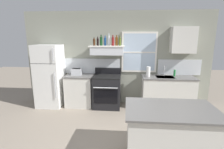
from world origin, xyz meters
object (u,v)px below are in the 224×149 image
at_px(refrigerator, 50,76).
at_px(bottle_dark_green_wine, 101,41).
at_px(bottle_blue_liqueur, 105,41).
at_px(bottle_red_label_wine, 113,41).
at_px(bottle_balsamic_dark, 98,42).
at_px(toaster, 77,72).
at_px(bottle_brown_stout, 94,42).
at_px(bottle_olive_oil_square, 120,42).
at_px(paper_towel_roll, 148,72).
at_px(bottle_clear_tall, 109,40).
at_px(kitchen_island, 169,135).
at_px(stove_range, 107,91).
at_px(bottle_amber_wine, 117,41).
at_px(dish_soap_bottle, 175,73).

bearing_deg(refrigerator, bottle_dark_green_wine, 4.34).
height_order(refrigerator, bottle_blue_liqueur, bottle_blue_liqueur).
bearing_deg(bottle_red_label_wine, bottle_balsamic_dark, 174.33).
height_order(toaster, bottle_brown_stout, bottle_brown_stout).
relative_size(bottle_dark_green_wine, bottle_blue_liqueur, 1.09).
relative_size(bottle_dark_green_wine, bottle_olive_oil_square, 1.09).
xyz_separation_m(bottle_balsamic_dark, bottle_blue_liqueur, (0.20, 0.05, 0.01)).
distance_m(bottle_dark_green_wine, paper_towel_roll, 1.55).
xyz_separation_m(bottle_clear_tall, kitchen_island, (1.19, -2.28, -1.43)).
height_order(bottle_clear_tall, bottle_red_label_wine, bottle_clear_tall).
bearing_deg(bottle_dark_green_wine, refrigerator, -175.66).
height_order(stove_range, bottle_olive_oil_square, bottle_olive_oil_square).
relative_size(bottle_amber_wine, bottle_olive_oil_square, 1.06).
xyz_separation_m(stove_range, bottle_balsamic_dark, (-0.26, 0.11, 1.38)).
bearing_deg(dish_soap_bottle, refrigerator, -177.40).
bearing_deg(stove_range, dish_soap_bottle, 4.18).
distance_m(bottle_balsamic_dark, bottle_amber_wine, 0.52).
height_order(refrigerator, bottle_brown_stout, bottle_brown_stout).
bearing_deg(bottle_clear_tall, toaster, -174.75).
height_order(refrigerator, bottle_clear_tall, bottle_clear_tall).
relative_size(bottle_dark_green_wine, kitchen_island, 0.21).
bearing_deg(stove_range, bottle_balsamic_dark, 158.02).
bearing_deg(paper_towel_roll, bottle_clear_tall, 175.00).
relative_size(bottle_blue_liqueur, bottle_red_label_wine, 0.95).
distance_m(bottle_brown_stout, dish_soap_bottle, 2.39).
bearing_deg(toaster, refrigerator, -174.69).
relative_size(stove_range, kitchen_island, 0.78).
distance_m(toaster, dish_soap_bottle, 2.76).
relative_size(bottle_brown_stout, bottle_dark_green_wine, 0.76).
height_order(bottle_clear_tall, bottle_amber_wine, bottle_clear_tall).
distance_m(refrigerator, stove_range, 1.70).
bearing_deg(dish_soap_bottle, bottle_balsamic_dark, -179.16).
bearing_deg(toaster, stove_range, -3.21).
relative_size(bottle_clear_tall, kitchen_island, 0.24).
relative_size(bottle_balsamic_dark, paper_towel_roll, 0.90).
xyz_separation_m(bottle_amber_wine, bottle_olive_oil_square, (0.09, -0.02, -0.01)).
bearing_deg(bottle_amber_wine, toaster, -175.62).
relative_size(bottle_balsamic_dark, bottle_olive_oil_square, 0.91).
distance_m(bottle_clear_tall, paper_towel_roll, 1.39).
bearing_deg(kitchen_island, paper_towel_roll, 92.45).
distance_m(bottle_brown_stout, bottle_amber_wine, 0.62).
xyz_separation_m(stove_range, bottle_red_label_wine, (0.16, 0.06, 1.40)).
bearing_deg(bottle_brown_stout, bottle_red_label_wine, -2.85).
distance_m(bottle_blue_liqueur, paper_towel_roll, 1.46).
bearing_deg(refrigerator, bottle_blue_liqueur, 6.44).
xyz_separation_m(bottle_red_label_wine, dish_soap_bottle, (1.72, 0.07, -0.86)).
relative_size(toaster, bottle_blue_liqueur, 1.11).
xyz_separation_m(refrigerator, toaster, (0.77, 0.07, 0.12)).
xyz_separation_m(bottle_balsamic_dark, kitchen_island, (1.50, -2.25, -1.39)).
xyz_separation_m(toaster, kitchen_island, (2.11, -2.19, -0.55)).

